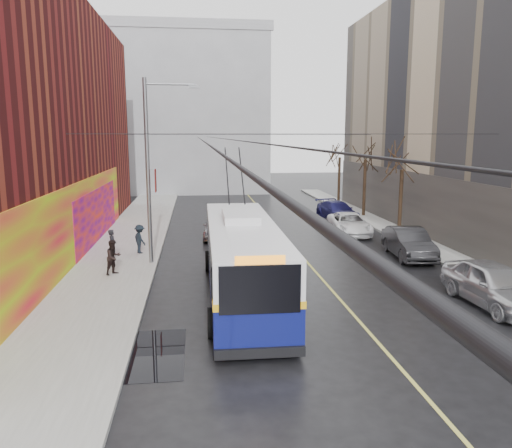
{
  "coord_description": "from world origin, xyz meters",
  "views": [
    {
      "loc": [
        -4.0,
        -14.41,
        6.35
      ],
      "look_at": [
        -1.41,
        7.2,
        2.47
      ],
      "focal_mm": 35.0,
      "sensor_mm": 36.0,
      "label": 1
    }
  ],
  "objects_px": {
    "tree_mid": "(366,150)",
    "pedestrian_c": "(140,239)",
    "parked_car_d": "(337,211)",
    "pedestrian_a": "(113,245)",
    "streetlight_pole": "(151,167)",
    "following_car": "(217,226)",
    "trolleybus": "(242,258)",
    "parked_car_a": "(494,284)",
    "tree_far": "(340,149)",
    "parked_car_c": "(349,224)",
    "pedestrian_b": "(113,257)",
    "parked_car_b": "(409,243)",
    "tree_near": "(403,157)"
  },
  "relations": [
    {
      "from": "tree_mid",
      "to": "parked_car_d",
      "type": "xyz_separation_m",
      "value": [
        -2.44,
        -1.13,
        -4.55
      ]
    },
    {
      "from": "pedestrian_c",
      "to": "pedestrian_b",
      "type": "bearing_deg",
      "value": 138.36
    },
    {
      "from": "tree_near",
      "to": "pedestrian_a",
      "type": "bearing_deg",
      "value": -162.61
    },
    {
      "from": "trolleybus",
      "to": "parked_car_d",
      "type": "distance_m",
      "value": 19.45
    },
    {
      "from": "pedestrian_a",
      "to": "pedestrian_b",
      "type": "height_order",
      "value": "pedestrian_b"
    },
    {
      "from": "following_car",
      "to": "streetlight_pole",
      "type": "bearing_deg",
      "value": -114.23
    },
    {
      "from": "tree_far",
      "to": "parked_car_b",
      "type": "height_order",
      "value": "tree_far"
    },
    {
      "from": "trolleybus",
      "to": "parked_car_d",
      "type": "height_order",
      "value": "trolleybus"
    },
    {
      "from": "tree_mid",
      "to": "following_car",
      "type": "relative_size",
      "value": 1.6
    },
    {
      "from": "streetlight_pole",
      "to": "tree_far",
      "type": "xyz_separation_m",
      "value": [
        15.14,
        20.0,
        0.3
      ]
    },
    {
      "from": "tree_near",
      "to": "following_car",
      "type": "relative_size",
      "value": 1.54
    },
    {
      "from": "tree_far",
      "to": "pedestrian_a",
      "type": "relative_size",
      "value": 4.17
    },
    {
      "from": "following_car",
      "to": "parked_car_a",
      "type": "bearing_deg",
      "value": -51.55
    },
    {
      "from": "streetlight_pole",
      "to": "parked_car_d",
      "type": "relative_size",
      "value": 1.85
    },
    {
      "from": "tree_far",
      "to": "parked_car_d",
      "type": "bearing_deg",
      "value": -106.72
    },
    {
      "from": "tree_far",
      "to": "trolleybus",
      "type": "xyz_separation_m",
      "value": [
        -11.26,
        -25.45,
        -3.54
      ]
    },
    {
      "from": "parked_car_b",
      "to": "parked_car_c",
      "type": "bearing_deg",
      "value": 105.98
    },
    {
      "from": "parked_car_d",
      "to": "pedestrian_b",
      "type": "height_order",
      "value": "pedestrian_b"
    },
    {
      "from": "streetlight_pole",
      "to": "following_car",
      "type": "distance_m",
      "value": 8.33
    },
    {
      "from": "parked_car_d",
      "to": "pedestrian_c",
      "type": "bearing_deg",
      "value": -152.47
    },
    {
      "from": "tree_near",
      "to": "pedestrian_c",
      "type": "relative_size",
      "value": 4.18
    },
    {
      "from": "following_car",
      "to": "tree_far",
      "type": "bearing_deg",
      "value": 52.68
    },
    {
      "from": "parked_car_a",
      "to": "tree_near",
      "type": "bearing_deg",
      "value": 79.17
    },
    {
      "from": "parked_car_c",
      "to": "tree_mid",
      "type": "bearing_deg",
      "value": 69.31
    },
    {
      "from": "pedestrian_a",
      "to": "pedestrian_c",
      "type": "relative_size",
      "value": 1.03
    },
    {
      "from": "trolleybus",
      "to": "parked_car_a",
      "type": "bearing_deg",
      "value": -12.5
    },
    {
      "from": "tree_mid",
      "to": "parked_car_b",
      "type": "relative_size",
      "value": 1.41
    },
    {
      "from": "tree_mid",
      "to": "pedestrian_c",
      "type": "distance_m",
      "value": 19.89
    },
    {
      "from": "streetlight_pole",
      "to": "parked_car_a",
      "type": "xyz_separation_m",
      "value": [
        13.14,
        -7.61,
        -4.01
      ]
    },
    {
      "from": "tree_mid",
      "to": "pedestrian_c",
      "type": "relative_size",
      "value": 4.36
    },
    {
      "from": "tree_far",
      "to": "parked_car_c",
      "type": "xyz_separation_m",
      "value": [
        -3.19,
        -13.54,
        -4.45
      ]
    },
    {
      "from": "trolleybus",
      "to": "pedestrian_c",
      "type": "bearing_deg",
      "value": 123.09
    },
    {
      "from": "tree_mid",
      "to": "parked_car_c",
      "type": "bearing_deg",
      "value": -116.0
    },
    {
      "from": "tree_near",
      "to": "pedestrian_a",
      "type": "distance_m",
      "value": 18.5
    },
    {
      "from": "streetlight_pole",
      "to": "parked_car_a",
      "type": "distance_m",
      "value": 15.7
    },
    {
      "from": "trolleybus",
      "to": "parked_car_b",
      "type": "height_order",
      "value": "trolleybus"
    },
    {
      "from": "tree_far",
      "to": "parked_car_b",
      "type": "bearing_deg",
      "value": -95.71
    },
    {
      "from": "streetlight_pole",
      "to": "pedestrian_c",
      "type": "height_order",
      "value": "streetlight_pole"
    },
    {
      "from": "trolleybus",
      "to": "parked_car_a",
      "type": "distance_m",
      "value": 9.54
    },
    {
      "from": "parked_car_d",
      "to": "pedestrian_a",
      "type": "relative_size",
      "value": 3.09
    },
    {
      "from": "streetlight_pole",
      "to": "parked_car_d",
      "type": "height_order",
      "value": "streetlight_pole"
    },
    {
      "from": "parked_car_d",
      "to": "parked_car_a",
      "type": "bearing_deg",
      "value": -96.92
    },
    {
      "from": "tree_far",
      "to": "following_car",
      "type": "bearing_deg",
      "value": -130.87
    },
    {
      "from": "tree_mid",
      "to": "tree_far",
      "type": "height_order",
      "value": "tree_mid"
    },
    {
      "from": "tree_mid",
      "to": "parked_car_c",
      "type": "xyz_separation_m",
      "value": [
        -3.19,
        -6.54,
        -4.57
      ]
    },
    {
      "from": "trolleybus",
      "to": "pedestrian_c",
      "type": "relative_size",
      "value": 7.98
    },
    {
      "from": "tree_mid",
      "to": "parked_car_b",
      "type": "distance_m",
      "value": 13.9
    },
    {
      "from": "tree_far",
      "to": "parked_car_d",
      "type": "distance_m",
      "value": 9.58
    },
    {
      "from": "pedestrian_c",
      "to": "parked_car_d",
      "type": "bearing_deg",
      "value": -85.7
    },
    {
      "from": "parked_car_a",
      "to": "parked_car_d",
      "type": "relative_size",
      "value": 1.01
    }
  ]
}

